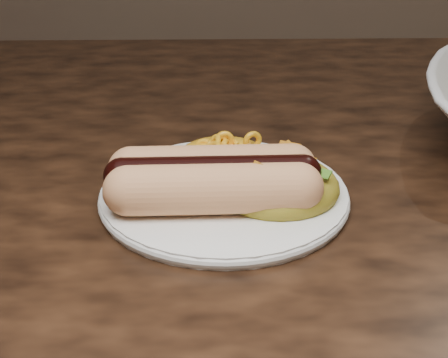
{
  "coord_description": "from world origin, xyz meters",
  "views": [
    {
      "loc": [
        0.03,
        -0.56,
        1.03
      ],
      "look_at": [
        0.04,
        -0.05,
        0.77
      ],
      "focal_mm": 55.0,
      "sensor_mm": 36.0,
      "label": 1
    }
  ],
  "objects": [
    {
      "name": "plate",
      "position": [
        0.04,
        -0.05,
        0.76
      ],
      "size": [
        0.26,
        0.26,
        0.01
      ],
      "primitive_type": "cylinder",
      "rotation": [
        0.0,
        0.0,
        0.3
      ],
      "color": "white",
      "rests_on": "table"
    },
    {
      "name": "taco_salad",
      "position": [
        0.08,
        -0.06,
        0.78
      ],
      "size": [
        0.1,
        0.1,
        0.05
      ],
      "rotation": [
        0.0,
        0.0,
        0.18
      ],
      "color": "#C6781D",
      "rests_on": "plate"
    },
    {
      "name": "table",
      "position": [
        0.0,
        0.0,
        0.66
      ],
      "size": [
        1.6,
        0.9,
        0.75
      ],
      "color": "#3E2313",
      "rests_on": "floor"
    },
    {
      "name": "hotdog",
      "position": [
        0.03,
        -0.07,
        0.78
      ],
      "size": [
        0.15,
        0.07,
        0.04
      ],
      "rotation": [
        0.0,
        0.0,
        0.02
      ],
      "color": "#DE8855",
      "rests_on": "plate"
    },
    {
      "name": "sour_cream",
      "position": [
        -0.02,
        -0.03,
        0.77
      ],
      "size": [
        0.05,
        0.05,
        0.03
      ],
      "primitive_type": "ellipsoid",
      "rotation": [
        0.0,
        0.0,
        -0.27
      ],
      "color": "white",
      "rests_on": "plate"
    },
    {
      "name": "mac_and_cheese",
      "position": [
        0.04,
        0.01,
        0.78
      ],
      "size": [
        0.11,
        0.1,
        0.03
      ],
      "primitive_type": "ellipsoid",
      "rotation": [
        0.0,
        0.0,
        -0.38
      ],
      "color": "orange",
      "rests_on": "plate"
    }
  ]
}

